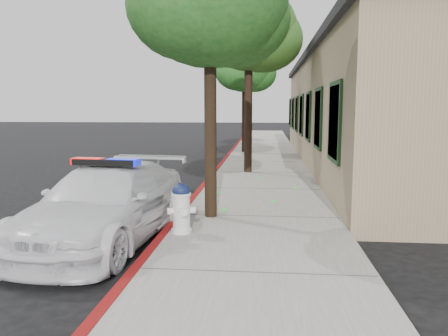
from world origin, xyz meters
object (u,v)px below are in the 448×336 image
Objects in this scene: clapboard_building at (398,111)px; police_car at (107,203)px; street_tree_far at (245,70)px; street_tree_near at (210,7)px; fire_hydrant at (181,208)px; street_tree_mid at (250,34)px.

clapboard_building is 4.54× the size of police_car.
police_car is 14.57m from street_tree_far.
fire_hydrant is at bearing -107.04° from street_tree_near.
street_tree_near is (-5.98, -9.10, 1.95)m from clapboard_building.
clapboard_building reaches higher than fire_hydrant.
street_tree_near is 12.83m from street_tree_far.
police_car is at bearing 164.41° from fire_hydrant.
street_tree_mid is 1.14× the size of street_tree_far.
street_tree_near is at bearing -90.09° from street_tree_far.
street_tree_far is (0.02, 12.83, -0.08)m from street_tree_near.
clapboard_building is 4.08× the size of street_tree_far.
police_car is 1.26m from fire_hydrant.
fire_hydrant is at bearing -121.69° from clapboard_building.
clapboard_building is 7.27m from street_tree_far.
street_tree_far is at bearing 93.90° from street_tree_mid.
street_tree_mid is at bearing 85.59° from street_tree_near.
police_car is 0.79× the size of street_tree_mid.
street_tree_far is at bearing 89.91° from street_tree_near.
street_tree_near is 1.03× the size of street_tree_far.
fire_hydrant is 0.17× the size of street_tree_far.
street_tree_far reaches higher than police_car.
clapboard_building is 12.17m from fire_hydrant.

